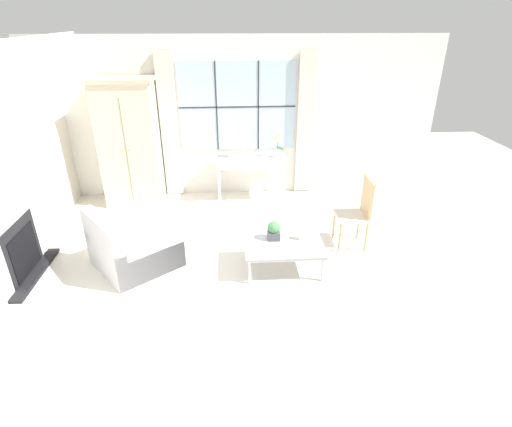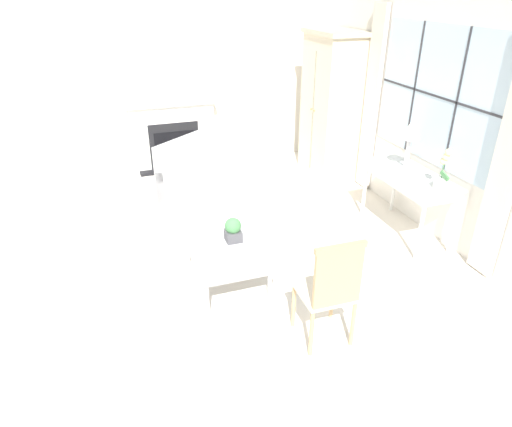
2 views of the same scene
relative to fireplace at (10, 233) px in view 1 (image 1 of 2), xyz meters
The scene contains 12 objects.
ground_plane 3.00m from the fireplace, ahead, with size 14.00×14.00×0.00m, color silver.
wall_back_windowed 4.00m from the fireplace, 42.23° to the left, with size 7.20×0.14×2.80m.
fireplace is the anchor object (origin of this frame).
armoire 2.54m from the fireplace, 65.60° to the left, with size 1.05×0.63×2.18m.
console_table 3.88m from the fireplace, 36.23° to the left, with size 1.24×0.53×0.79m.
table_lamp 3.81m from the fireplace, 37.71° to the left, with size 0.24×0.24×0.59m.
potted_orchid 4.29m from the fireplace, 32.62° to the left, with size 0.18×0.14×0.46m.
armchair_upholstered 1.48m from the fireplace, ahead, with size 1.34×1.33×0.84m.
side_chair_wooden 4.61m from the fireplace, ahead, with size 0.44×0.44×1.04m.
coffee_table 3.44m from the fireplace, ahead, with size 1.03×0.71×0.40m.
potted_plant_small 3.31m from the fireplace, ahead, with size 0.17×0.17×0.26m.
pillar_candle 3.68m from the fireplace, ahead, with size 0.12×0.12×0.16m.
Camera 1 is at (-0.12, -4.14, 3.07)m, focal length 28.00 mm.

